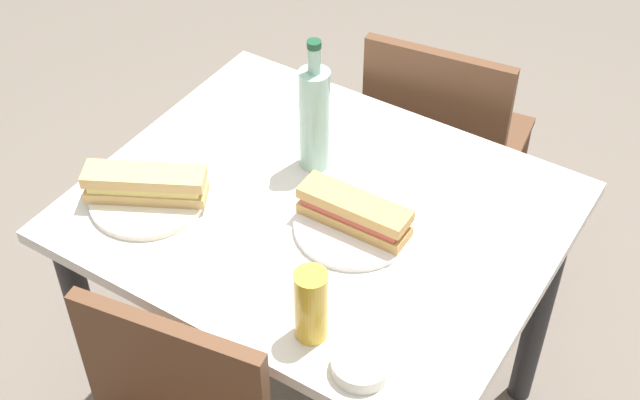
{
  "coord_description": "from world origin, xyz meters",
  "views": [
    {
      "loc": [
        0.74,
        -1.17,
        2.05
      ],
      "look_at": [
        0.0,
        0.0,
        0.77
      ],
      "focal_mm": 49.85,
      "sensor_mm": 36.0,
      "label": 1
    }
  ],
  "objects_px": {
    "plate_far": "(148,198)",
    "olive_bowl": "(361,365)",
    "knife_far": "(148,178)",
    "chair_far": "(440,149)",
    "baguette_sandwich_near": "(354,212)",
    "dining_table": "(320,249)",
    "baguette_sandwich_far": "(145,184)",
    "plate_near": "(354,226)",
    "knife_near": "(363,205)",
    "water_bottle": "(314,117)",
    "beer_glass": "(311,305)"
  },
  "relations": [
    {
      "from": "knife_far",
      "to": "knife_near",
      "type": "bearing_deg",
      "value": 21.95
    },
    {
      "from": "knife_far",
      "to": "olive_bowl",
      "type": "height_order",
      "value": "olive_bowl"
    },
    {
      "from": "plate_near",
      "to": "knife_far",
      "type": "xyz_separation_m",
      "value": [
        -0.45,
        -0.12,
        0.01
      ]
    },
    {
      "from": "plate_near",
      "to": "olive_bowl",
      "type": "height_order",
      "value": "olive_bowl"
    },
    {
      "from": "knife_far",
      "to": "chair_far",
      "type": "bearing_deg",
      "value": 63.49
    },
    {
      "from": "dining_table",
      "to": "olive_bowl",
      "type": "height_order",
      "value": "olive_bowl"
    },
    {
      "from": "knife_near",
      "to": "baguette_sandwich_near",
      "type": "bearing_deg",
      "value": -78.21
    },
    {
      "from": "plate_near",
      "to": "baguette_sandwich_near",
      "type": "relative_size",
      "value": 1.04
    },
    {
      "from": "plate_near",
      "to": "water_bottle",
      "type": "height_order",
      "value": "water_bottle"
    },
    {
      "from": "chair_far",
      "to": "plate_near",
      "type": "relative_size",
      "value": 3.5
    },
    {
      "from": "baguette_sandwich_near",
      "to": "olive_bowl",
      "type": "bearing_deg",
      "value": -57.15
    },
    {
      "from": "baguette_sandwich_far",
      "to": "beer_glass",
      "type": "bearing_deg",
      "value": -13.33
    },
    {
      "from": "baguette_sandwich_far",
      "to": "water_bottle",
      "type": "height_order",
      "value": "water_bottle"
    },
    {
      "from": "dining_table",
      "to": "water_bottle",
      "type": "height_order",
      "value": "water_bottle"
    },
    {
      "from": "plate_near",
      "to": "baguette_sandwich_far",
      "type": "xyz_separation_m",
      "value": [
        -0.42,
        -0.16,
        0.04
      ]
    },
    {
      "from": "chair_far",
      "to": "knife_far",
      "type": "height_order",
      "value": "chair_far"
    },
    {
      "from": "chair_far",
      "to": "beer_glass",
      "type": "distance_m",
      "value": 0.97
    },
    {
      "from": "dining_table",
      "to": "baguette_sandwich_far",
      "type": "height_order",
      "value": "baguette_sandwich_far"
    },
    {
      "from": "chair_far",
      "to": "olive_bowl",
      "type": "relative_size",
      "value": 8.03
    },
    {
      "from": "dining_table",
      "to": "knife_far",
      "type": "xyz_separation_m",
      "value": [
        -0.36,
        -0.14,
        0.15
      ]
    },
    {
      "from": "dining_table",
      "to": "plate_near",
      "type": "bearing_deg",
      "value": -11.38
    },
    {
      "from": "water_bottle",
      "to": "olive_bowl",
      "type": "relative_size",
      "value": 2.95
    },
    {
      "from": "knife_near",
      "to": "beer_glass",
      "type": "bearing_deg",
      "value": -75.58
    },
    {
      "from": "baguette_sandwich_near",
      "to": "water_bottle",
      "type": "distance_m",
      "value": 0.24
    },
    {
      "from": "plate_far",
      "to": "water_bottle",
      "type": "distance_m",
      "value": 0.4
    },
    {
      "from": "baguette_sandwich_near",
      "to": "baguette_sandwich_far",
      "type": "bearing_deg",
      "value": -158.73
    },
    {
      "from": "plate_near",
      "to": "baguette_sandwich_far",
      "type": "height_order",
      "value": "baguette_sandwich_far"
    },
    {
      "from": "plate_near",
      "to": "knife_far",
      "type": "height_order",
      "value": "knife_far"
    },
    {
      "from": "knife_far",
      "to": "water_bottle",
      "type": "distance_m",
      "value": 0.39
    },
    {
      "from": "olive_bowl",
      "to": "knife_far",
      "type": "bearing_deg",
      "value": 164.33
    },
    {
      "from": "dining_table",
      "to": "baguette_sandwich_near",
      "type": "distance_m",
      "value": 0.2
    },
    {
      "from": "plate_near",
      "to": "chair_far",
      "type": "bearing_deg",
      "value": 97.68
    },
    {
      "from": "plate_far",
      "to": "olive_bowl",
      "type": "xyz_separation_m",
      "value": [
        0.61,
        -0.14,
        0.01
      ]
    },
    {
      "from": "plate_far",
      "to": "knife_far",
      "type": "distance_m",
      "value": 0.06
    },
    {
      "from": "knife_far",
      "to": "olive_bowl",
      "type": "relative_size",
      "value": 1.26
    },
    {
      "from": "plate_far",
      "to": "baguette_sandwich_far",
      "type": "bearing_deg",
      "value": 180.0
    },
    {
      "from": "baguette_sandwich_near",
      "to": "beer_glass",
      "type": "distance_m",
      "value": 0.29
    },
    {
      "from": "knife_near",
      "to": "olive_bowl",
      "type": "distance_m",
      "value": 0.41
    },
    {
      "from": "dining_table",
      "to": "plate_near",
      "type": "relative_size",
      "value": 3.94
    },
    {
      "from": "plate_near",
      "to": "plate_far",
      "type": "distance_m",
      "value": 0.45
    },
    {
      "from": "olive_bowl",
      "to": "dining_table",
      "type": "bearing_deg",
      "value": 132.07
    },
    {
      "from": "dining_table",
      "to": "chair_far",
      "type": "bearing_deg",
      "value": 88.9
    },
    {
      "from": "water_bottle",
      "to": "olive_bowl",
      "type": "bearing_deg",
      "value": -49.18
    },
    {
      "from": "knife_near",
      "to": "water_bottle",
      "type": "xyz_separation_m",
      "value": [
        -0.17,
        0.08,
        0.11
      ]
    },
    {
      "from": "baguette_sandwich_near",
      "to": "plate_far",
      "type": "bearing_deg",
      "value": -158.73
    },
    {
      "from": "knife_near",
      "to": "baguette_sandwich_far",
      "type": "xyz_separation_m",
      "value": [
        -0.41,
        -0.22,
        0.03
      ]
    },
    {
      "from": "knife_near",
      "to": "water_bottle",
      "type": "relative_size",
      "value": 0.56
    },
    {
      "from": "knife_far",
      "to": "beer_glass",
      "type": "relative_size",
      "value": 0.87
    },
    {
      "from": "baguette_sandwich_near",
      "to": "plate_far",
      "type": "relative_size",
      "value": 0.96
    },
    {
      "from": "plate_far",
      "to": "baguette_sandwich_far",
      "type": "xyz_separation_m",
      "value": [
        -0.0,
        0.0,
        0.04
      ]
    }
  ]
}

